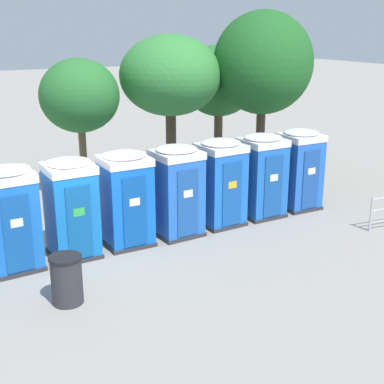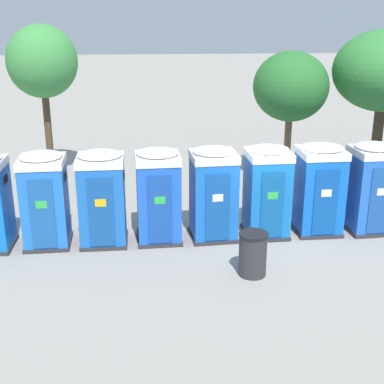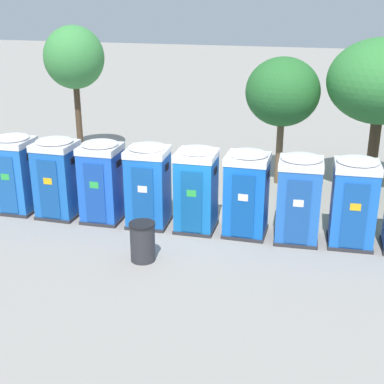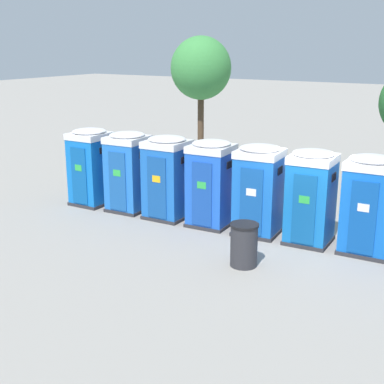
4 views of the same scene
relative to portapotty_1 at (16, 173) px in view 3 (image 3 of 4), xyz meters
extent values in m
plane|color=gray|center=(5.93, 0.35, -1.28)|extent=(120.00, 120.00, 0.00)
cube|color=#2D2D33|center=(0.00, 0.01, -1.23)|extent=(1.22, 1.24, 0.10)
cube|color=blue|center=(0.00, 0.01, -0.13)|extent=(1.17, 1.18, 2.10)
cube|color=#1953A0|center=(0.02, -0.58, -0.21)|extent=(0.62, 0.05, 1.85)
cube|color=green|center=(0.02, -0.60, 0.07)|extent=(0.28, 0.02, 0.20)
cube|color=black|center=(0.57, 0.03, 0.60)|extent=(0.04, 0.36, 0.20)
cube|color=white|center=(0.00, 0.01, 1.02)|extent=(1.20, 1.22, 0.20)
ellipsoid|color=white|center=(0.00, 0.01, 1.17)|extent=(1.14, 1.16, 0.18)
cube|color=#2D2D33|center=(1.49, 0.01, -1.23)|extent=(1.26, 1.22, 0.10)
cube|color=blue|center=(1.49, 0.01, -0.13)|extent=(1.20, 1.16, 2.10)
cube|color=#154A96|center=(1.49, -0.57, -0.21)|extent=(0.65, 0.04, 1.85)
cube|color=yellow|center=(1.49, -0.59, 0.07)|extent=(0.28, 0.01, 0.20)
cube|color=black|center=(2.09, 0.02, 0.60)|extent=(0.03, 0.36, 0.20)
cube|color=white|center=(1.49, 0.01, 1.02)|extent=(1.23, 1.19, 0.20)
ellipsoid|color=white|center=(1.49, 0.01, 1.17)|extent=(1.17, 1.14, 0.18)
cube|color=#2D2D33|center=(2.97, 0.08, -1.23)|extent=(1.24, 1.25, 0.10)
cube|color=blue|center=(2.97, 0.08, -0.13)|extent=(1.18, 1.19, 2.10)
cube|color=#1644A1|center=(2.99, -0.50, -0.21)|extent=(0.62, 0.06, 1.85)
cube|color=green|center=(2.99, -0.52, 0.07)|extent=(0.28, 0.02, 0.20)
cube|color=black|center=(3.55, 0.11, 0.60)|extent=(0.04, 0.36, 0.20)
cube|color=white|center=(2.97, 0.08, 1.02)|extent=(1.22, 1.22, 0.20)
ellipsoid|color=white|center=(2.97, 0.08, 1.17)|extent=(1.16, 1.17, 0.18)
cube|color=#2D2D33|center=(4.45, 0.14, -1.23)|extent=(1.31, 1.29, 0.10)
cube|color=blue|center=(4.45, 0.14, -0.13)|extent=(1.25, 1.23, 2.10)
cube|color=#124C9D|center=(4.50, -0.44, -0.21)|extent=(0.64, 0.08, 1.85)
cube|color=white|center=(4.50, -0.46, 0.07)|extent=(0.28, 0.03, 0.20)
cube|color=black|center=(5.04, 0.19, 0.60)|extent=(0.05, 0.36, 0.20)
cube|color=white|center=(4.45, 0.14, 1.02)|extent=(1.28, 1.26, 0.20)
ellipsoid|color=white|center=(4.45, 0.14, 1.17)|extent=(1.22, 1.20, 0.18)
cube|color=#2D2D33|center=(5.94, 0.20, -1.23)|extent=(1.21, 1.24, 0.10)
cube|color=blue|center=(5.94, 0.20, -0.13)|extent=(1.15, 1.18, 2.10)
cube|color=#0F5298|center=(5.96, -0.38, -0.21)|extent=(0.61, 0.05, 1.85)
cube|color=green|center=(5.96, -0.40, 0.07)|extent=(0.28, 0.02, 0.20)
cube|color=black|center=(6.50, 0.22, 0.60)|extent=(0.04, 0.36, 0.20)
cube|color=white|center=(5.94, 0.20, 1.02)|extent=(1.19, 1.22, 0.20)
ellipsoid|color=white|center=(5.94, 0.20, 1.17)|extent=(1.13, 1.16, 0.18)
cube|color=#2D2D33|center=(7.42, 0.28, -1.23)|extent=(1.25, 1.22, 0.10)
cube|color=blue|center=(7.42, 0.28, -0.13)|extent=(1.19, 1.16, 2.10)
cube|color=#0D489E|center=(7.43, -0.30, -0.21)|extent=(0.64, 0.04, 1.85)
cube|color=white|center=(7.43, -0.32, 0.07)|extent=(0.28, 0.01, 0.20)
cube|color=black|center=(8.02, 0.29, 0.60)|extent=(0.03, 0.36, 0.20)
cube|color=white|center=(7.42, 0.28, 1.02)|extent=(1.23, 1.19, 0.20)
ellipsoid|color=white|center=(7.42, 0.28, 1.17)|extent=(1.17, 1.14, 0.18)
cube|color=#2D2D33|center=(8.90, 0.27, -1.23)|extent=(1.31, 1.28, 0.10)
cube|color=blue|center=(8.90, 0.27, -0.13)|extent=(1.25, 1.22, 2.10)
cube|color=#1A4B9A|center=(8.95, -0.32, -0.21)|extent=(0.64, 0.08, 1.85)
cube|color=white|center=(8.95, -0.34, 0.07)|extent=(0.28, 0.03, 0.20)
cube|color=black|center=(9.50, 0.31, 0.60)|extent=(0.05, 0.36, 0.20)
cube|color=white|center=(8.90, 0.27, 1.02)|extent=(1.29, 1.26, 0.20)
ellipsoid|color=white|center=(8.90, 0.27, 1.17)|extent=(1.22, 1.20, 0.18)
cube|color=#2D2D33|center=(10.39, 0.41, -1.23)|extent=(1.31, 1.28, 0.10)
cube|color=blue|center=(10.39, 0.41, -0.13)|extent=(1.25, 1.22, 2.10)
cube|color=#154C9F|center=(10.43, -0.17, -0.21)|extent=(0.64, 0.08, 1.85)
cube|color=yellow|center=(10.43, -0.19, 0.07)|extent=(0.28, 0.03, 0.20)
cube|color=black|center=(10.98, 0.45, 0.60)|extent=(0.05, 0.36, 0.20)
cube|color=white|center=(10.39, 0.41, 1.02)|extent=(1.29, 1.26, 0.20)
ellipsoid|color=white|center=(10.39, 0.41, 1.17)|extent=(1.22, 1.20, 0.18)
cylinder|color=brown|center=(7.74, 5.10, 0.08)|extent=(0.25, 0.25, 2.73)
ellipsoid|color=#286B2D|center=(7.74, 5.10, 2.12)|extent=(2.64, 2.64, 2.44)
cylinder|color=#4C3826|center=(-0.91, 6.12, 0.48)|extent=(0.26, 0.26, 3.53)
ellipsoid|color=#3D8C42|center=(-0.91, 6.12, 2.94)|extent=(2.46, 2.46, 2.55)
cylinder|color=#4C3826|center=(10.99, 4.94, 0.30)|extent=(0.38, 0.38, 3.15)
ellipsoid|color=#337F38|center=(10.99, 4.94, 2.65)|extent=(3.59, 3.59, 2.84)
cylinder|color=#2D2D33|center=(5.13, -2.14, -0.78)|extent=(0.65, 0.65, 1.01)
cylinder|color=black|center=(5.13, -2.14, -0.25)|extent=(0.69, 0.69, 0.06)
camera|label=1|loc=(2.70, -12.33, 4.37)|focal=50.00mm
camera|label=2|loc=(2.78, -13.38, 4.76)|focal=50.00mm
camera|label=3|loc=(9.89, -14.00, 5.36)|focal=50.00mm
camera|label=4|loc=(10.27, -13.06, 3.93)|focal=50.00mm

